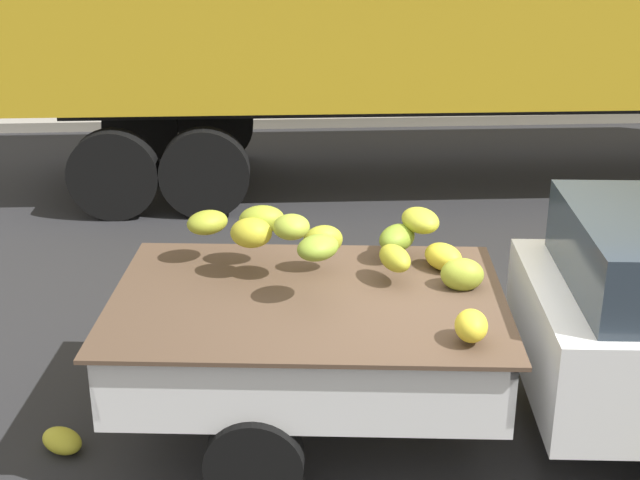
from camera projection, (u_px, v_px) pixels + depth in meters
name	position (u px, v px, depth m)	size (l,w,h in m)	color
ground	(449.00, 423.00, 6.64)	(220.00, 220.00, 0.00)	#28282B
curb_strip	(343.00, 117.00, 15.11)	(80.00, 0.80, 0.16)	gray
pickup_truck	(582.00, 325.00, 6.19)	(4.97, 2.30, 1.70)	white
fallen_banana_bunch_near_tailgate	(62.00, 441.00, 6.28)	(0.34, 0.22, 0.16)	gold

